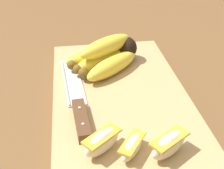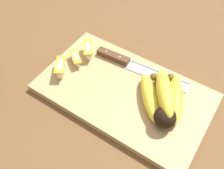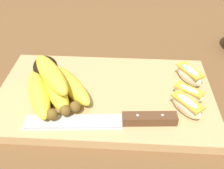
% 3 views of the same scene
% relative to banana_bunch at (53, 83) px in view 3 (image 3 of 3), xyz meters
% --- Properties ---
extents(ground_plane, '(6.00, 6.00, 0.00)m').
position_rel_banana_bunch_xyz_m(ground_plane, '(-0.09, -0.02, -0.05)').
color(ground_plane, brown).
extents(cutting_board, '(0.45, 0.26, 0.02)m').
position_rel_banana_bunch_xyz_m(cutting_board, '(-0.10, -0.01, -0.04)').
color(cutting_board, tan).
rests_on(cutting_board, ground_plane).
extents(banana_bunch, '(0.16, 0.18, 0.07)m').
position_rel_banana_bunch_xyz_m(banana_bunch, '(0.00, 0.00, 0.00)').
color(banana_bunch, black).
rests_on(banana_bunch, cutting_board).
extents(chefs_knife, '(0.28, 0.05, 0.02)m').
position_rel_banana_bunch_xyz_m(chefs_knife, '(-0.15, 0.07, -0.02)').
color(chefs_knife, silver).
rests_on(chefs_knife, cutting_board).
extents(apple_wedge_near, '(0.06, 0.07, 0.04)m').
position_rel_banana_bunch_xyz_m(apple_wedge_near, '(-0.26, 0.04, -0.01)').
color(apple_wedge_near, beige).
rests_on(apple_wedge_near, cutting_board).
extents(apple_wedge_middle, '(0.06, 0.07, 0.04)m').
position_rel_banana_bunch_xyz_m(apple_wedge_middle, '(-0.28, -0.06, -0.01)').
color(apple_wedge_middle, beige).
rests_on(apple_wedge_middle, cutting_board).
extents(apple_wedge_far, '(0.06, 0.05, 0.03)m').
position_rel_banana_bunch_xyz_m(apple_wedge_far, '(-0.27, -0.00, -0.01)').
color(apple_wedge_far, beige).
rests_on(apple_wedge_far, cutting_board).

